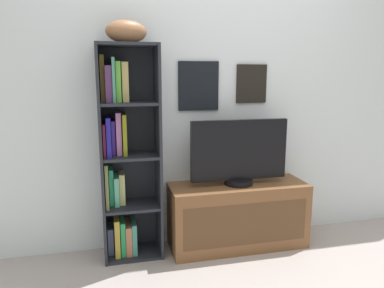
{
  "coord_description": "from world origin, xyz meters",
  "views": [
    {
      "loc": [
        -0.78,
        -1.63,
        1.36
      ],
      "look_at": [
        -0.19,
        0.85,
        0.86
      ],
      "focal_mm": 33.66,
      "sensor_mm": 36.0,
      "label": 1
    }
  ],
  "objects_px": {
    "football": "(126,32)",
    "tv_stand": "(238,215)",
    "television": "(239,153)",
    "bookshelf": "(124,158)"
  },
  "relations": [
    {
      "from": "bookshelf",
      "to": "tv_stand",
      "type": "relative_size",
      "value": 1.45
    },
    {
      "from": "television",
      "to": "bookshelf",
      "type": "bearing_deg",
      "value": 174.95
    },
    {
      "from": "football",
      "to": "television",
      "type": "distance_m",
      "value": 1.21
    },
    {
      "from": "tv_stand",
      "to": "television",
      "type": "relative_size",
      "value": 1.41
    },
    {
      "from": "football",
      "to": "tv_stand",
      "type": "xyz_separation_m",
      "value": [
        0.82,
        -0.05,
        -1.39
      ]
    },
    {
      "from": "football",
      "to": "television",
      "type": "height_order",
      "value": "football"
    },
    {
      "from": "bookshelf",
      "to": "football",
      "type": "height_order",
      "value": "football"
    },
    {
      "from": "football",
      "to": "television",
      "type": "relative_size",
      "value": 0.38
    },
    {
      "from": "tv_stand",
      "to": "bookshelf",
      "type": "bearing_deg",
      "value": 174.88
    },
    {
      "from": "tv_stand",
      "to": "television",
      "type": "distance_m",
      "value": 0.51
    }
  ]
}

